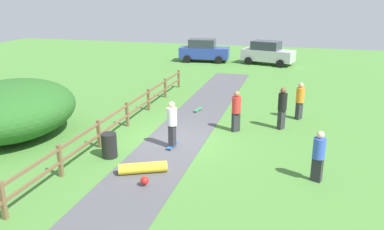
% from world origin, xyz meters
% --- Properties ---
extents(ground_plane, '(60.00, 60.00, 0.00)m').
position_xyz_m(ground_plane, '(0.00, 0.00, 0.00)').
color(ground_plane, '#4C8438').
extents(asphalt_path, '(2.40, 28.00, 0.02)m').
position_xyz_m(asphalt_path, '(0.00, 0.00, 0.01)').
color(asphalt_path, '#515156').
rests_on(asphalt_path, ground_plane).
extents(wooden_fence, '(0.12, 18.12, 1.10)m').
position_xyz_m(wooden_fence, '(-2.60, 0.00, 0.67)').
color(wooden_fence, brown).
rests_on(wooden_fence, ground_plane).
extents(bush_large, '(4.71, 5.66, 2.33)m').
position_xyz_m(bush_large, '(-6.56, -1.12, 1.16)').
color(bush_large, '#286023').
rests_on(bush_large, ground_plane).
extents(trash_bin, '(0.56, 0.56, 0.90)m').
position_xyz_m(trash_bin, '(-1.80, -2.03, 0.45)').
color(trash_bin, black).
rests_on(trash_bin, ground_plane).
extents(skater_riding, '(0.41, 0.81, 1.82)m').
position_xyz_m(skater_riding, '(0.11, -0.57, 1.04)').
color(skater_riding, '#265999').
rests_on(skater_riding, asphalt_path).
extents(skater_fallen, '(1.59, 1.46, 0.36)m').
position_xyz_m(skater_fallen, '(-0.10, -3.02, 0.20)').
color(skater_fallen, yellow).
rests_on(skater_fallen, asphalt_path).
extents(skateboard_loose, '(0.35, 0.82, 0.08)m').
position_xyz_m(skateboard_loose, '(-0.14, 4.36, 0.09)').
color(skateboard_loose, '#338C4C').
rests_on(skateboard_loose, asphalt_path).
extents(bystander_black, '(0.52, 0.52, 1.86)m').
position_xyz_m(bystander_black, '(4.03, 2.73, 1.04)').
color(bystander_black, '#2D2D33').
rests_on(bystander_black, ground_plane).
extents(bystander_orange, '(0.53, 0.53, 1.76)m').
position_xyz_m(bystander_orange, '(4.76, 4.36, 0.97)').
color(bystander_orange, '#2D2D33').
rests_on(bystander_orange, ground_plane).
extents(bystander_red, '(0.54, 0.54, 1.78)m').
position_xyz_m(bystander_red, '(2.16, 1.91, 0.99)').
color(bystander_red, '#2D2D33').
rests_on(bystander_red, ground_plane).
extents(bystander_blue, '(0.50, 0.50, 1.68)m').
position_xyz_m(bystander_blue, '(5.37, -1.99, 0.92)').
color(bystander_blue, '#2D2D33').
rests_on(bystander_blue, ground_plane).
extents(parked_car_blue, '(4.33, 2.28, 1.92)m').
position_xyz_m(parked_car_blue, '(-3.34, 18.69, 0.96)').
color(parked_car_blue, '#283D99').
rests_on(parked_car_blue, ground_plane).
extents(parked_car_silver, '(4.49, 2.78, 1.92)m').
position_xyz_m(parked_car_silver, '(2.06, 18.71, 0.96)').
color(parked_car_silver, '#B7B7BC').
rests_on(parked_car_silver, ground_plane).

